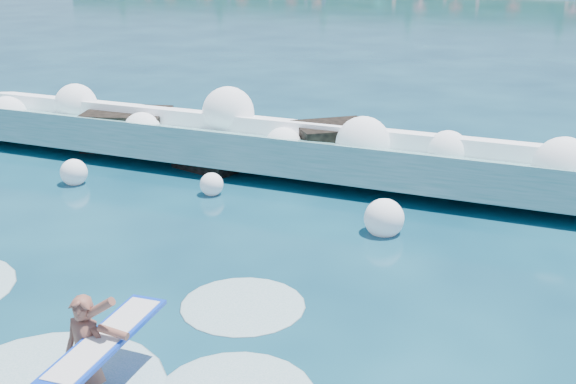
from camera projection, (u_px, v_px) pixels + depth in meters
name	position (u px, v px, depth m)	size (l,w,h in m)	color
ground	(155.00, 288.00, 11.62)	(200.00, 200.00, 0.00)	#082D41
breaking_wave	(246.00, 145.00, 17.80)	(16.71, 2.66, 1.44)	teal
rock_cluster	(214.00, 142.00, 18.47)	(8.10, 3.14, 1.25)	black
surfer_with_board	(90.00, 353.00, 8.73)	(0.89, 2.80, 1.59)	brown
wave_spray	(261.00, 135.00, 17.38)	(15.45, 4.63, 1.89)	white
surf_foam	(42.00, 357.00, 9.70)	(9.50, 5.96, 0.15)	silver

